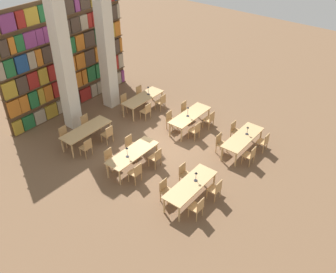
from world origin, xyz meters
The scene contains 39 objects.
ground_plane centered at (0.00, 0.00, 0.00)m, with size 40.00×40.00×0.00m, color brown.
bookshelf_bank centered at (0.01, 5.87, 2.68)m, with size 7.30×0.35×5.50m.
pillar_left centered at (-1.25, 4.45, 3.00)m, with size 0.60×0.60×6.00m.
pillar_center centered at (1.25, 4.45, 3.00)m, with size 0.60×0.60×6.00m.
reading_table_0 centered at (-1.92, -2.82, 0.67)m, with size 2.36×0.81×0.75m.
chair_0 centered at (-2.48, -3.51, 0.47)m, with size 0.42×0.40×0.87m.
chair_1 centered at (-2.48, -2.13, 0.47)m, with size 0.42×0.40×0.87m.
chair_2 centered at (-1.32, -3.51, 0.47)m, with size 0.42×0.40×0.87m.
chair_3 centered at (-1.32, -2.13, 0.47)m, with size 0.42×0.40×0.87m.
desk_lamp_0 centered at (-1.66, -2.86, 1.02)m, with size 0.14×0.14×0.40m.
reading_table_1 centered at (1.85, -2.84, 0.67)m, with size 2.36×0.81×0.75m.
chair_4 centered at (1.25, -3.53, 0.47)m, with size 0.42×0.40×0.87m.
chair_5 centered at (1.25, -2.15, 0.47)m, with size 0.42×0.40×0.87m.
chair_6 centered at (2.47, -3.53, 0.47)m, with size 0.42×0.40×0.87m.
chair_7 centered at (2.47, -2.15, 0.47)m, with size 0.42×0.40×0.87m.
desk_lamp_1 centered at (2.14, -2.87, 1.01)m, with size 0.14×0.14×0.39m.
reading_table_2 centered at (-1.83, 0.07, 0.67)m, with size 2.36×0.81×0.75m.
chair_8 centered at (-2.41, -0.62, 0.47)m, with size 0.42×0.40×0.87m.
chair_9 centered at (-2.41, 0.76, 0.47)m, with size 0.42×0.40×0.87m.
chair_10 centered at (-1.22, -0.62, 0.47)m, with size 0.42×0.40×0.87m.
chair_11 centered at (-1.22, 0.76, 0.47)m, with size 0.42×0.40×0.87m.
desk_lamp_2 centered at (-2.15, 0.04, 1.06)m, with size 0.14×0.14×0.47m.
reading_table_3 centered at (1.93, -0.05, 0.67)m, with size 2.36×0.81×0.75m.
chair_12 centered at (1.38, -0.74, 0.47)m, with size 0.42×0.40×0.87m.
chair_13 centered at (1.38, 0.65, 0.47)m, with size 0.42×0.40×0.87m.
chair_14 centered at (2.54, -0.74, 0.47)m, with size 0.42×0.40×0.87m.
chair_15 centered at (2.54, 0.65, 0.47)m, with size 0.42×0.40×0.87m.
desk_lamp_3 centered at (1.76, -0.04, 1.08)m, with size 0.14×0.14×0.50m.
reading_table_4 centered at (-1.85, 2.80, 0.67)m, with size 2.36×0.81×0.75m.
chair_16 centered at (-2.48, 2.11, 0.47)m, with size 0.42×0.40×0.87m.
chair_17 centered at (-2.48, 3.49, 0.47)m, with size 0.42×0.40×0.87m.
chair_18 centered at (-1.25, 2.11, 0.47)m, with size 0.42×0.40×0.87m.
chair_19 centered at (-1.25, 3.49, 0.47)m, with size 0.42×0.40×0.87m.
reading_table_5 centered at (1.85, 2.77, 0.67)m, with size 2.36×0.81×0.75m.
chair_20 centered at (1.29, 2.08, 0.47)m, with size 0.42×0.40×0.87m.
chair_21 centered at (1.29, 3.46, 0.47)m, with size 0.42×0.40×0.87m.
chair_22 centered at (2.43, 2.08, 0.47)m, with size 0.42×0.40×0.87m.
chair_23 centered at (2.43, 3.46, 0.47)m, with size 0.42×0.40×0.87m.
desk_lamp_4 centered at (2.24, 2.75, 1.05)m, with size 0.14×0.14×0.45m.
Camera 1 is at (-10.24, -8.37, 9.73)m, focal length 40.00 mm.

